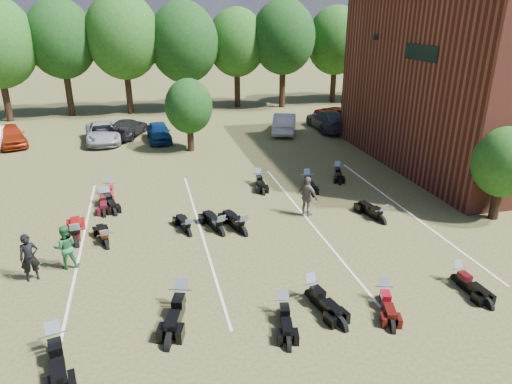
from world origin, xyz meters
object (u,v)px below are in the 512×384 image
object	(u,v)px
car_0	(10,135)
motorcycle_3	(311,299)
motorcycle_0	(57,353)
motorcycle_14	(104,204)
person_grey	(307,196)
motorcycle_7	(77,244)
car_4	(159,132)
person_black	(29,258)
person_green	(65,247)

from	to	relation	value
car_0	motorcycle_3	distance (m)	27.03
car_0	motorcycle_0	distance (m)	24.50
motorcycle_14	motorcycle_3	bearing A→B (deg)	-59.02
motorcycle_14	person_grey	bearing A→B (deg)	-26.44
car_0	motorcycle_7	bearing A→B (deg)	-89.86
car_0	car_4	distance (m)	10.47
person_black	person_green	size ratio (longest dim) A/B	1.04
person_black	person_grey	xyz separation A→B (m)	(11.54, 2.84, 0.07)
car_0	motorcycle_3	size ratio (longest dim) A/B	1.90
person_grey	motorcycle_0	bearing A→B (deg)	93.66
car_4	motorcycle_14	xyz separation A→B (m)	(-3.35, -11.33, -0.68)
person_black	motorcycle_7	world-z (taller)	person_black
person_green	motorcycle_0	size ratio (longest dim) A/B	0.69
person_black	motorcycle_3	size ratio (longest dim) A/B	0.78
person_green	motorcycle_0	world-z (taller)	person_green
person_grey	motorcycle_7	size ratio (longest dim) A/B	0.77
car_0	person_black	size ratio (longest dim) A/B	2.44
car_4	motorcycle_3	world-z (taller)	car_4
motorcycle_3	car_0	bearing A→B (deg)	109.29
motorcycle_0	person_grey	bearing A→B (deg)	23.19
car_0	motorcycle_7	distance (m)	18.00
person_green	car_4	bearing A→B (deg)	-111.38
person_grey	motorcycle_14	xyz separation A→B (m)	(-9.46, 3.79, -0.97)
car_0	motorcycle_3	xyz separation A→B (m)	(14.34, -22.91, -0.75)
person_grey	motorcycle_3	xyz separation A→B (m)	(-2.16, -6.42, -0.97)
person_green	motorcycle_3	size ratio (longest dim) A/B	0.75
motorcycle_3	motorcycle_7	bearing A→B (deg)	130.73
motorcycle_0	motorcycle_7	distance (m)	6.77
person_grey	motorcycle_0	size ratio (longest dim) A/B	0.77
person_green	motorcycle_3	world-z (taller)	person_green
person_grey	motorcycle_3	bearing A→B (deg)	129.82
person_black	motorcycle_7	bearing A→B (deg)	44.84
motorcycle_0	motorcycle_7	size ratio (longest dim) A/B	1.00
car_0	car_4	xyz separation A→B (m)	(10.38, -1.36, -0.07)
motorcycle_3	motorcycle_14	xyz separation A→B (m)	(-7.30, 10.21, 0.00)
person_grey	motorcycle_3	distance (m)	6.84
person_black	person_grey	size ratio (longest dim) A/B	0.93
person_black	motorcycle_0	distance (m)	4.63
person_grey	motorcycle_0	distance (m)	12.45
motorcycle_3	car_4	bearing A→B (deg)	87.65
motorcycle_0	motorcycle_3	xyz separation A→B (m)	(7.98, 0.75, 0.00)
motorcycle_14	motorcycle_0	bearing A→B (deg)	-98.11
motorcycle_14	motorcycle_7	bearing A→B (deg)	-105.82
person_green	motorcycle_3	xyz separation A→B (m)	(8.25, -4.16, -0.86)
motorcycle_7	person_grey	bearing A→B (deg)	174.91
person_grey	motorcycle_14	distance (m)	10.24
person_green	motorcycle_7	bearing A→B (deg)	-101.06
person_black	person_grey	distance (m)	11.88
person_black	car_4	bearing A→B (deg)	54.96
motorcycle_0	motorcycle_3	distance (m)	8.01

